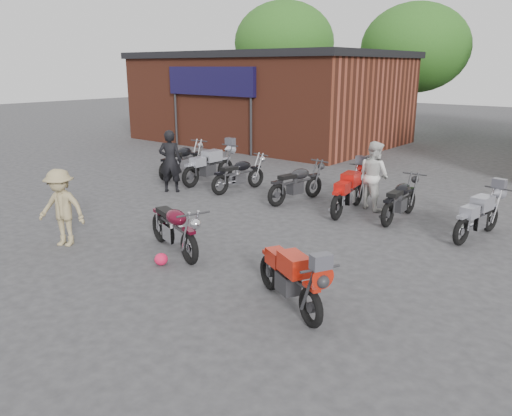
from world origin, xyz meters
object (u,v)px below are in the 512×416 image
Objects in this scene: row_bike_2 at (239,172)px; row_bike_3 at (297,181)px; sportbike at (290,275)px; row_bike_5 at (400,197)px; vintage_motorcycle at (174,225)px; person_dark at (170,161)px; row_bike_6 at (479,214)px; helmet at (161,259)px; row_bike_0 at (182,159)px; row_bike_4 at (349,189)px; person_light at (374,175)px; row_bike_1 at (209,164)px; person_tan at (61,208)px.

row_bike_2 is 2.04m from row_bike_3.
row_bike_3 reaches higher than sportbike.
vintage_motorcycle is at bearing 150.75° from row_bike_5.
row_bike_6 is (8.32, 1.45, -0.37)m from person_dark.
person_dark is at bearing 101.58° from row_bike_5.
row_bike_0 reaches higher than helmet.
row_bike_6 is at bearing -98.59° from row_bike_5.
row_bike_2 is 3.64m from row_bike_4.
sportbike is 10.00m from row_bike_0.
row_bike_3 is (-3.55, 5.26, 0.03)m from sportbike.
person_light is 0.83× the size of row_bike_0.
person_light is at bearing 92.54° from vintage_motorcycle.
row_bike_0 is 1.10× the size of row_bike_2.
helmet is 7.86m from row_bike_0.
row_bike_2 is (2.80, -0.27, -0.06)m from row_bike_0.
row_bike_5 is 1.88m from row_bike_6.
row_bike_4 is 1.10× the size of row_bike_6.
row_bike_3 is at bearing 97.12° from helmet.
row_bike_3 is 1.04× the size of row_bike_5.
row_bike_1 reaches higher than row_bike_6.
row_bike_0 and row_bike_1 have the same top height.
vintage_motorcycle reaches higher than row_bike_3.
row_bike_5 is 1.02× the size of row_bike_6.
row_bike_1 is 1.13× the size of row_bike_6.
row_bike_6 is at bearing 153.99° from person_dark.
helmet is 5.98m from row_bike_2.
row_bike_3 is at bearing 91.24° from row_bike_5.
row_bike_4 is at bearing 85.20° from person_light.
row_bike_0 is at bearing 86.88° from row_bike_1.
person_tan reaches higher than row_bike_3.
row_bike_2 is at bearing 90.60° from row_bike_5.
row_bike_2 is at bearing 99.44° from row_bike_6.
row_bike_0 is 1.03× the size of row_bike_4.
vintage_motorcycle is at bearing 114.84° from helmet.
sportbike is at bearing -137.04° from row_bike_3.
vintage_motorcycle is 5.31m from row_bike_2.
row_bike_2 is (-0.30, 5.88, -0.25)m from person_tan.
vintage_motorcycle is at bearing -141.38° from row_bike_1.
person_dark is 0.94× the size of row_bike_2.
helmet is 5.84m from person_dark.
row_bike_1 reaches higher than sportbike.
vintage_motorcycle is 5.71m from person_light.
sportbike is at bearing 2.87° from helmet.
person_dark reaches higher than row_bike_0.
vintage_motorcycle is 5.60m from row_bike_5.
vintage_motorcycle is 3.18m from sportbike.
row_bike_6 is (6.81, 0.09, -0.02)m from row_bike_2.
row_bike_0 is 1.37m from row_bike_1.
person_dark is 6.67m from row_bike_5.
row_bike_6 is (1.22, 5.26, -0.00)m from sportbike.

